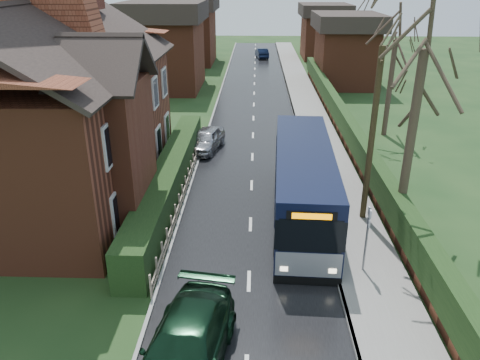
{
  "coord_description": "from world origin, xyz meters",
  "views": [
    {
      "loc": [
        0.15,
        -15.29,
        9.61
      ],
      "look_at": [
        -0.46,
        2.57,
        1.8
      ],
      "focal_mm": 35.0,
      "sensor_mm": 36.0,
      "label": 1
    }
  ],
  "objects_px": {
    "car_silver": "(206,140)",
    "bus_stop_sign": "(367,231)",
    "bus": "(303,184)",
    "brick_house": "(56,105)",
    "telegraph_pole": "(372,138)",
    "car_green": "(185,349)"
  },
  "relations": [
    {
      "from": "brick_house",
      "to": "car_silver",
      "type": "xyz_separation_m",
      "value": [
        5.93,
        6.36,
        -3.72
      ]
    },
    {
      "from": "brick_house",
      "to": "car_green",
      "type": "relative_size",
      "value": 2.9
    },
    {
      "from": "bus",
      "to": "car_green",
      "type": "xyz_separation_m",
      "value": [
        -3.8,
        -8.84,
        -0.8
      ]
    },
    {
      "from": "brick_house",
      "to": "car_green",
      "type": "height_order",
      "value": "brick_house"
    },
    {
      "from": "bus_stop_sign",
      "to": "telegraph_pole",
      "type": "height_order",
      "value": "telegraph_pole"
    },
    {
      "from": "car_green",
      "to": "brick_house",
      "type": "bearing_deg",
      "value": 132.16
    },
    {
      "from": "car_silver",
      "to": "bus_stop_sign",
      "type": "relative_size",
      "value": 1.49
    },
    {
      "from": "car_green",
      "to": "bus_stop_sign",
      "type": "height_order",
      "value": "bus_stop_sign"
    },
    {
      "from": "brick_house",
      "to": "car_green",
      "type": "distance_m",
      "value": 13.43
    },
    {
      "from": "brick_house",
      "to": "car_silver",
      "type": "relative_size",
      "value": 3.81
    },
    {
      "from": "bus_stop_sign",
      "to": "telegraph_pole",
      "type": "xyz_separation_m",
      "value": [
        0.8,
        3.96,
        1.98
      ]
    },
    {
      "from": "car_silver",
      "to": "car_green",
      "type": "relative_size",
      "value": 0.76
    },
    {
      "from": "car_silver",
      "to": "bus_stop_sign",
      "type": "height_order",
      "value": "bus_stop_sign"
    },
    {
      "from": "brick_house",
      "to": "bus_stop_sign",
      "type": "bearing_deg",
      "value": -25.61
    },
    {
      "from": "car_silver",
      "to": "telegraph_pole",
      "type": "bearing_deg",
      "value": -35.0
    },
    {
      "from": "bus",
      "to": "car_silver",
      "type": "xyz_separation_m",
      "value": [
        -5.0,
        8.29,
        -0.87
      ]
    },
    {
      "from": "bus",
      "to": "car_silver",
      "type": "bearing_deg",
      "value": 123.67
    },
    {
      "from": "brick_house",
      "to": "car_silver",
      "type": "distance_m",
      "value": 9.46
    },
    {
      "from": "brick_house",
      "to": "telegraph_pole",
      "type": "relative_size",
      "value": 2.01
    },
    {
      "from": "brick_house",
      "to": "telegraph_pole",
      "type": "xyz_separation_m",
      "value": [
        13.53,
        -2.14,
        -0.7
      ]
    },
    {
      "from": "bus",
      "to": "bus_stop_sign",
      "type": "xyz_separation_m",
      "value": [
        1.8,
        -4.17,
        0.17
      ]
    },
    {
      "from": "telegraph_pole",
      "to": "car_silver",
      "type": "bearing_deg",
      "value": 141.36
    }
  ]
}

